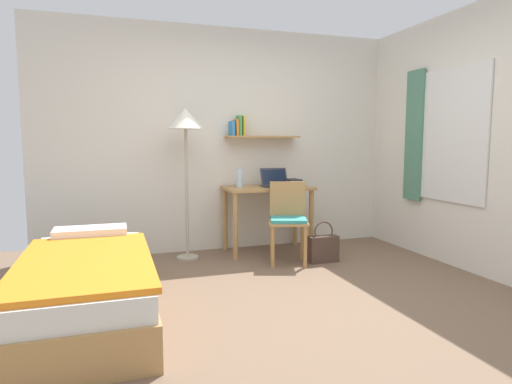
# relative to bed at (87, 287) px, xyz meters

# --- Properties ---
(ground_plane) EXTENTS (5.28, 5.28, 0.00)m
(ground_plane) POSITION_rel_bed_xyz_m (1.52, -0.23, -0.24)
(ground_plane) COLOR brown
(wall_back) EXTENTS (4.40, 0.27, 2.60)m
(wall_back) POSITION_rel_bed_xyz_m (1.53, 1.80, 1.06)
(wall_back) COLOR silver
(wall_back) RESTS_ON ground_plane
(wall_right) EXTENTS (0.10, 4.40, 2.60)m
(wall_right) POSITION_rel_bed_xyz_m (3.55, -0.17, 1.06)
(wall_right) COLOR silver
(wall_right) RESTS_ON ground_plane
(bed) EXTENTS (0.88, 1.89, 0.54)m
(bed) POSITION_rel_bed_xyz_m (0.00, 0.00, 0.00)
(bed) COLOR #B2844C
(bed) RESTS_ON ground_plane
(desk) EXTENTS (1.00, 0.56, 0.77)m
(desk) POSITION_rel_bed_xyz_m (1.90, 1.47, 0.37)
(desk) COLOR #B2844C
(desk) RESTS_ON ground_plane
(desk_chair) EXTENTS (0.50, 0.49, 0.86)m
(desk_chair) POSITION_rel_bed_xyz_m (1.95, 0.96, 0.24)
(desk_chair) COLOR #B2844C
(desk_chair) RESTS_ON ground_plane
(standing_lamp) EXTENTS (0.39, 0.39, 1.64)m
(standing_lamp) POSITION_rel_bed_xyz_m (0.96, 1.44, 1.20)
(standing_lamp) COLOR #B2A893
(standing_lamp) RESTS_ON ground_plane
(laptop) EXTENTS (0.33, 0.23, 0.21)m
(laptop) POSITION_rel_bed_xyz_m (2.00, 1.47, 0.58)
(laptop) COLOR #2D2D33
(laptop) RESTS_ON desk
(water_bottle) EXTENTS (0.07, 0.07, 0.21)m
(water_bottle) POSITION_rel_bed_xyz_m (1.57, 1.49, 0.63)
(water_bottle) COLOR silver
(water_bottle) RESTS_ON desk
(book_stack) EXTENTS (0.20, 0.23, 0.09)m
(book_stack) POSITION_rel_bed_xyz_m (2.21, 1.44, 0.57)
(book_stack) COLOR #D13D38
(book_stack) RESTS_ON desk
(handbag) EXTENTS (0.32, 0.12, 0.44)m
(handbag) POSITION_rel_bed_xyz_m (2.31, 0.85, -0.09)
(handbag) COLOR #4C382D
(handbag) RESTS_ON ground_plane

